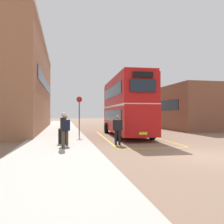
# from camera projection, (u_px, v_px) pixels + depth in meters

# --- Properties ---
(ground_plane) EXTENTS (135.60, 135.60, 0.00)m
(ground_plane) POSITION_uv_depth(u_px,v_px,m) (123.00, 131.00, 24.13)
(ground_plane) COLOR #846651
(sidewalk_left) EXTENTS (4.00, 57.60, 0.14)m
(sidewalk_left) POSITION_uv_depth(u_px,v_px,m) (60.00, 130.00, 25.12)
(sidewalk_left) COLOR #B2ADA3
(sidewalk_left) RESTS_ON ground
(brick_building_left) EXTENTS (5.98, 21.79, 9.73)m
(brick_building_left) POSITION_uv_depth(u_px,v_px,m) (18.00, 86.00, 25.33)
(brick_building_left) COLOR #9E6647
(brick_building_left) RESTS_ON ground
(depot_building_right) EXTENTS (8.64, 15.30, 5.06)m
(depot_building_right) POSITION_uv_depth(u_px,v_px,m) (187.00, 108.00, 30.42)
(depot_building_right) COLOR brown
(depot_building_right) RESTS_ON ground
(double_decker_bus) EXTENTS (3.06, 9.88, 4.75)m
(double_decker_bus) POSITION_uv_depth(u_px,v_px,m) (126.00, 106.00, 19.17)
(double_decker_bus) COLOR black
(double_decker_bus) RESTS_ON ground
(single_deck_bus) EXTENTS (3.58, 8.46, 3.02)m
(single_deck_bus) POSITION_uv_depth(u_px,v_px,m) (122.00, 115.00, 38.43)
(single_deck_bus) COLOR black
(single_deck_bus) RESTS_ON ground
(pedestrian_boarding) EXTENTS (0.57, 0.35, 1.74)m
(pedestrian_boarding) POSITION_uv_depth(u_px,v_px,m) (118.00, 128.00, 13.77)
(pedestrian_boarding) COLOR black
(pedestrian_boarding) RESTS_ON ground
(pedestrian_waiting_near) EXTENTS (0.52, 0.37, 1.62)m
(pedestrian_waiting_near) POSITION_uv_depth(u_px,v_px,m) (65.00, 128.00, 12.47)
(pedestrian_waiting_near) COLOR #473828
(pedestrian_waiting_near) RESTS_ON sidewalk_left
(pedestrian_waiting_far) EXTENTS (0.29, 0.59, 1.77)m
(pedestrian_waiting_far) POSITION_uv_depth(u_px,v_px,m) (63.00, 127.00, 11.44)
(pedestrian_waiting_far) COLOR #473828
(pedestrian_waiting_far) RESTS_ON sidewalk_left
(litter_bin) EXTENTS (0.48, 0.48, 0.88)m
(litter_bin) POSITION_uv_depth(u_px,v_px,m) (62.00, 136.00, 13.28)
(litter_bin) COLOR black
(litter_bin) RESTS_ON sidewalk_left
(bus_stop_sign) EXTENTS (0.43, 0.15, 3.03)m
(bus_stop_sign) POSITION_uv_depth(u_px,v_px,m) (79.00, 113.00, 17.75)
(bus_stop_sign) COLOR #4C4C51
(bus_stop_sign) RESTS_ON sidewalk_left
(bay_marking_yellow) EXTENTS (4.65, 11.97, 0.01)m
(bay_marking_yellow) POSITION_uv_depth(u_px,v_px,m) (132.00, 138.00, 17.34)
(bay_marking_yellow) COLOR gold
(bay_marking_yellow) RESTS_ON ground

